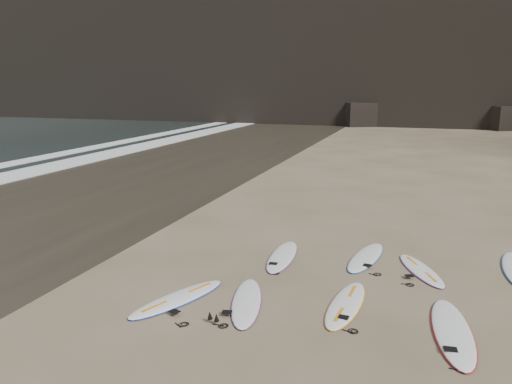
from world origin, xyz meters
TOP-DOWN VIEW (x-y plane):
  - ground at (0.00, 0.00)m, footprint 240.00×240.00m
  - wet_sand at (-13.00, 10.00)m, footprint 12.00×200.00m
  - foam_near at (-18.50, 10.00)m, footprint 2.20×200.00m
  - surfboard_0 at (-4.10, -0.84)m, footprint 1.51×2.59m
  - surfboard_1 at (-2.66, -0.53)m, footprint 1.21×2.53m
  - surfboard_2 at (-0.67, 0.01)m, footprint 0.79×2.51m
  - surfboard_3 at (1.38, -0.54)m, footprint 0.93×2.85m
  - surfboard_5 at (-2.69, 2.42)m, footprint 0.77×2.59m
  - surfboard_6 at (-0.58, 3.04)m, footprint 1.01×2.61m
  - surfboard_7 at (0.80, 2.53)m, footprint 1.43×2.30m

SIDE VIEW (x-z plane):
  - ground at x=0.00m, z-range 0.00..0.00m
  - wet_sand at x=-13.00m, z-range 0.00..0.01m
  - foam_near at x=-18.50m, z-range 0.00..0.05m
  - surfboard_7 at x=0.80m, z-range 0.00..0.08m
  - surfboard_1 at x=-2.66m, z-range 0.00..0.09m
  - surfboard_2 at x=-0.67m, z-range 0.00..0.09m
  - surfboard_6 at x=-0.58m, z-range 0.00..0.09m
  - surfboard_0 at x=-4.10m, z-range 0.00..0.09m
  - surfboard_5 at x=-2.69m, z-range 0.00..0.09m
  - surfboard_3 at x=1.38m, z-range 0.00..0.10m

